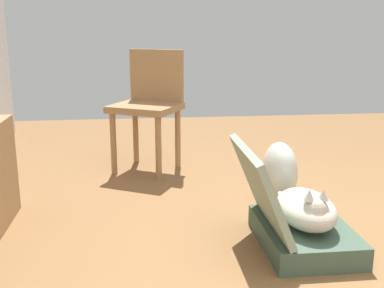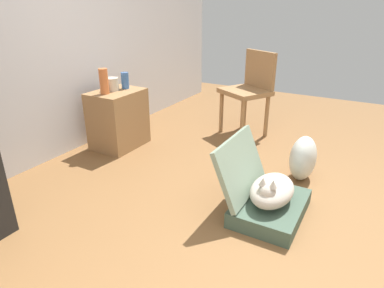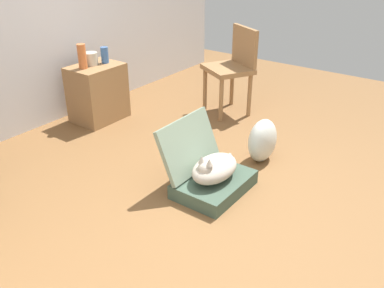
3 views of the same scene
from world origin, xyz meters
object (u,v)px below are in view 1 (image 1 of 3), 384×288
(cat, at_px, (306,209))
(plastic_bag_white, at_px, (279,172))
(suitcase_base, at_px, (304,235))
(chair, at_px, (149,102))

(cat, height_order, plastic_bag_white, plastic_bag_white)
(suitcase_base, relative_size, cat, 1.15)
(chair, bearing_deg, suitcase_base, -34.46)
(cat, relative_size, chair, 0.57)
(suitcase_base, height_order, chair, chair)
(plastic_bag_white, bearing_deg, chair, 44.89)
(plastic_bag_white, bearing_deg, suitcase_base, 174.58)
(suitcase_base, xyz_separation_m, cat, (-0.01, 0.00, 0.15))
(plastic_bag_white, height_order, chair, chair)
(suitcase_base, distance_m, chair, 1.68)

